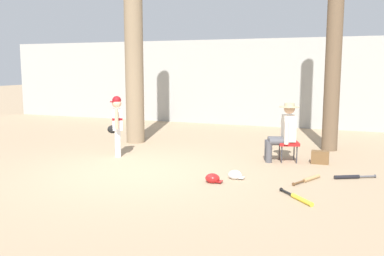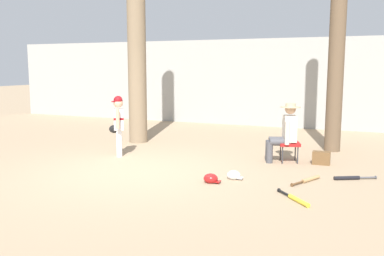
# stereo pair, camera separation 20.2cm
# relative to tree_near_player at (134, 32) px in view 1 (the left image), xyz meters

# --- Properties ---
(ground_plane) EXTENTS (60.00, 60.00, 0.00)m
(ground_plane) POSITION_rel_tree_near_player_xyz_m (1.56, -2.79, -2.77)
(ground_plane) COLOR #9E8466
(concrete_back_wall) EXTENTS (18.00, 0.36, 2.81)m
(concrete_back_wall) POSITION_rel_tree_near_player_xyz_m (1.56, 4.27, -1.36)
(concrete_back_wall) COLOR #9E9E99
(concrete_back_wall) RESTS_ON ground
(tree_near_player) EXTENTS (0.73, 0.73, 6.29)m
(tree_near_player) POSITION_rel_tree_near_player_xyz_m (0.00, 0.00, 0.00)
(tree_near_player) COLOR #7F6B51
(tree_near_player) RESTS_ON ground
(tree_behind_spectator) EXTENTS (0.59, 0.59, 5.89)m
(tree_behind_spectator) POSITION_rel_tree_near_player_xyz_m (4.70, 0.71, -0.14)
(tree_behind_spectator) COLOR brown
(tree_behind_spectator) RESTS_ON ground
(young_ballplayer) EXTENTS (0.51, 0.52, 1.31)m
(young_ballplayer) POSITION_rel_tree_near_player_xyz_m (0.47, -1.66, -2.02)
(young_ballplayer) COLOR white
(young_ballplayer) RESTS_ON ground
(folding_stool) EXTENTS (0.51, 0.51, 0.41)m
(folding_stool) POSITION_rel_tree_near_player_xyz_m (3.99, -0.87, -2.40)
(folding_stool) COLOR red
(folding_stool) RESTS_ON ground
(seated_spectator) EXTENTS (0.68, 0.53, 1.20)m
(seated_spectator) POSITION_rel_tree_near_player_xyz_m (3.90, -0.90, -2.13)
(seated_spectator) COLOR #47474C
(seated_spectator) RESTS_ON ground
(handbag_beside_stool) EXTENTS (0.35, 0.19, 0.26)m
(handbag_beside_stool) POSITION_rel_tree_near_player_xyz_m (4.62, -0.83, -2.64)
(handbag_beside_stool) COLOR brown
(handbag_beside_stool) RESTS_ON ground
(bat_yellow_trainer) EXTENTS (0.57, 0.63, 0.07)m
(bat_yellow_trainer) POSITION_rel_tree_near_player_xyz_m (4.55, -3.39, -2.73)
(bat_yellow_trainer) COLOR yellow
(bat_yellow_trainer) RESTS_ON ground
(bat_black_composite) EXTENTS (0.69, 0.40, 0.07)m
(bat_black_composite) POSITION_rel_tree_near_player_xyz_m (5.21, -1.83, -2.73)
(bat_black_composite) COLOR black
(bat_black_composite) RESTS_ON ground
(bat_wood_tan) EXTENTS (0.39, 0.74, 0.07)m
(bat_wood_tan) POSITION_rel_tree_near_player_xyz_m (4.57, -2.22, -2.73)
(bat_wood_tan) COLOR tan
(bat_wood_tan) RESTS_ON ground
(batting_helmet_white) EXTENTS (0.28, 0.21, 0.16)m
(batting_helmet_white) POSITION_rel_tree_near_player_xyz_m (3.35, -2.56, -2.70)
(batting_helmet_white) COLOR silver
(batting_helmet_white) RESTS_ON ground
(batting_helmet_red) EXTENTS (0.29, 0.22, 0.17)m
(batting_helmet_red) POSITION_rel_tree_near_player_xyz_m (3.07, -2.93, -2.70)
(batting_helmet_red) COLOR #A81919
(batting_helmet_red) RESTS_ON ground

